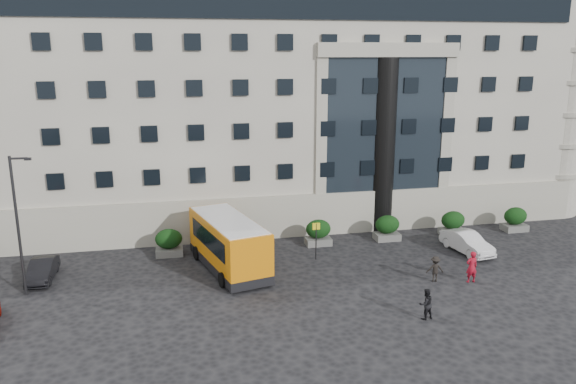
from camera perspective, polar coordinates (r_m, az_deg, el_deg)
The scene contains 19 objects.
ground at distance 32.01m, azimuth -4.56°, elevation -10.70°, with size 120.00×120.00×0.00m, color black.
civic_building at distance 51.92m, azimuth -1.31°, elevation 9.26°, with size 44.00×24.00×18.00m, color gray.
entrance_column at distance 42.68m, azimuth 9.63°, elevation 4.61°, with size 1.80×1.80×13.00m, color black.
hedge_a at distance 38.72m, azimuth -12.01°, elevation -5.01°, with size 1.80×1.26×1.84m.
hedge_b at distance 39.01m, azimuth -4.33°, elevation -4.58°, with size 1.80×1.26×1.84m.
hedge_c at distance 39.97m, azimuth 3.09°, elevation -4.10°, with size 1.80×1.26×1.84m.
hedge_d at distance 41.57m, azimuth 10.05°, elevation -3.58°, with size 1.80×1.26×1.84m.
hedge_e at distance 43.73m, azimuth 16.40°, elevation -3.05°, with size 1.80×1.26×1.84m.
hedge_f at distance 46.37m, azimuth 22.08°, elevation -2.56°, with size 1.80×1.26×1.84m.
street_lamp at distance 34.16m, azimuth -25.71°, elevation -2.68°, with size 1.16×0.18×8.00m.
bus_stop_sign at distance 36.93m, azimuth 2.88°, elevation -4.34°, with size 0.50×0.08×2.52m.
minibus at distance 35.48m, azimuth -6.05°, elevation -5.06°, with size 4.59×8.29×3.28m.
red_truck at distance 49.48m, azimuth -21.49°, elevation -0.79°, with size 3.46×5.84×2.95m.
parked_car_b at distance 37.17m, azimuth -23.69°, elevation -7.25°, with size 1.33×3.82×1.26m, color black.
parked_car_d at distance 44.17m, azimuth -24.14°, elevation -3.86°, with size 2.36×5.11×1.42m, color black.
white_taxi at distance 40.41m, azimuth 17.72°, elevation -4.90°, with size 1.50×4.31×1.42m, color silver.
pedestrian_a at distance 35.34m, azimuth 18.16°, elevation -7.24°, with size 0.71×0.46×1.94m, color maroon.
pedestrian_b at distance 30.17m, azimuth 13.82°, elevation -10.99°, with size 0.80×0.62×1.65m, color black.
pedestrian_c at distance 34.90m, azimuth 14.72°, elevation -7.57°, with size 1.02×0.59×1.59m, color black.
Camera 1 is at (-3.52, -28.84, 13.44)m, focal length 35.00 mm.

